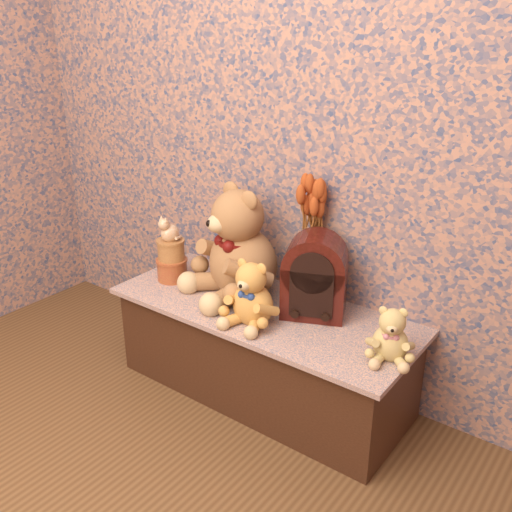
{
  "coord_description": "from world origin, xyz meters",
  "views": [
    {
      "loc": [
        1.2,
        -0.41,
        1.48
      ],
      "look_at": [
        0.0,
        1.2,
        0.64
      ],
      "focal_mm": 40.63,
      "sensor_mm": 36.0,
      "label": 1
    }
  ],
  "objects_px": {
    "cathedral_radio": "(315,275)",
    "cat_figurine": "(170,228)",
    "teddy_medium": "(253,289)",
    "teddy_small": "(391,330)",
    "ceramic_vase": "(312,277)",
    "teddy_large": "(243,236)",
    "biscuit_tin_lower": "(172,270)"
  },
  "relations": [
    {
      "from": "cathedral_radio",
      "to": "biscuit_tin_lower",
      "type": "bearing_deg",
      "value": 164.99
    },
    {
      "from": "cathedral_radio",
      "to": "ceramic_vase",
      "type": "distance_m",
      "value": 0.15
    },
    {
      "from": "cat_figurine",
      "to": "teddy_large",
      "type": "bearing_deg",
      "value": 25.92
    },
    {
      "from": "teddy_large",
      "to": "teddy_medium",
      "type": "height_order",
      "value": "teddy_large"
    },
    {
      "from": "teddy_large",
      "to": "teddy_medium",
      "type": "relative_size",
      "value": 1.83
    },
    {
      "from": "ceramic_vase",
      "to": "biscuit_tin_lower",
      "type": "height_order",
      "value": "ceramic_vase"
    },
    {
      "from": "teddy_large",
      "to": "cat_figurine",
      "type": "bearing_deg",
      "value": -139.66
    },
    {
      "from": "teddy_large",
      "to": "ceramic_vase",
      "type": "distance_m",
      "value": 0.33
    },
    {
      "from": "teddy_medium",
      "to": "teddy_small",
      "type": "distance_m",
      "value": 0.53
    },
    {
      "from": "teddy_large",
      "to": "teddy_small",
      "type": "distance_m",
      "value": 0.73
    },
    {
      "from": "teddy_large",
      "to": "teddy_medium",
      "type": "bearing_deg",
      "value": -19.82
    },
    {
      "from": "teddy_large",
      "to": "teddy_medium",
      "type": "distance_m",
      "value": 0.28
    },
    {
      "from": "biscuit_tin_lower",
      "to": "cat_figurine",
      "type": "height_order",
      "value": "cat_figurine"
    },
    {
      "from": "ceramic_vase",
      "to": "teddy_medium",
      "type": "bearing_deg",
      "value": -103.83
    },
    {
      "from": "teddy_large",
      "to": "biscuit_tin_lower",
      "type": "relative_size",
      "value": 3.8
    },
    {
      "from": "cathedral_radio",
      "to": "cat_figurine",
      "type": "relative_size",
      "value": 2.82
    },
    {
      "from": "teddy_large",
      "to": "ceramic_vase",
      "type": "height_order",
      "value": "teddy_large"
    },
    {
      "from": "biscuit_tin_lower",
      "to": "ceramic_vase",
      "type": "bearing_deg",
      "value": 20.09
    },
    {
      "from": "teddy_small",
      "to": "ceramic_vase",
      "type": "distance_m",
      "value": 0.5
    },
    {
      "from": "ceramic_vase",
      "to": "biscuit_tin_lower",
      "type": "relative_size",
      "value": 1.43
    },
    {
      "from": "cathedral_radio",
      "to": "biscuit_tin_lower",
      "type": "relative_size",
      "value": 2.54
    },
    {
      "from": "teddy_small",
      "to": "cathedral_radio",
      "type": "height_order",
      "value": "cathedral_radio"
    },
    {
      "from": "cathedral_radio",
      "to": "teddy_medium",
      "type": "bearing_deg",
      "value": -152.73
    },
    {
      "from": "teddy_large",
      "to": "cat_figurine",
      "type": "distance_m",
      "value": 0.34
    },
    {
      "from": "teddy_large",
      "to": "biscuit_tin_lower",
      "type": "distance_m",
      "value": 0.39
    },
    {
      "from": "teddy_small",
      "to": "cat_figurine",
      "type": "xyz_separation_m",
      "value": [
        -1.03,
        0.01,
        0.14
      ]
    },
    {
      "from": "teddy_medium",
      "to": "teddy_small",
      "type": "relative_size",
      "value": 1.31
    },
    {
      "from": "teddy_small",
      "to": "cat_figurine",
      "type": "relative_size",
      "value": 1.76
    },
    {
      "from": "teddy_small",
      "to": "teddy_medium",
      "type": "bearing_deg",
      "value": 164.34
    },
    {
      "from": "biscuit_tin_lower",
      "to": "cat_figurine",
      "type": "xyz_separation_m",
      "value": [
        0.0,
        0.0,
        0.2
      ]
    },
    {
      "from": "teddy_large",
      "to": "teddy_small",
      "type": "relative_size",
      "value": 2.39
    },
    {
      "from": "ceramic_vase",
      "to": "teddy_small",
      "type": "bearing_deg",
      "value": -26.29
    }
  ]
}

